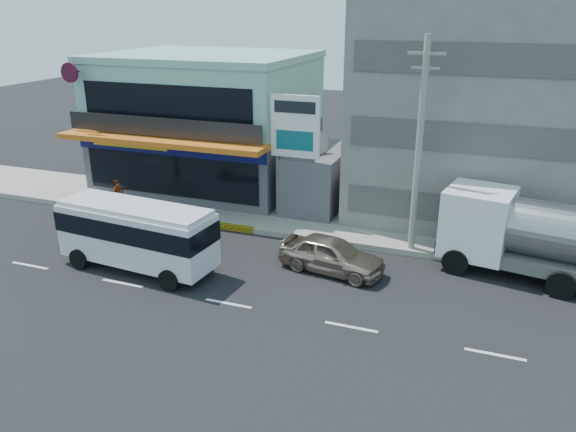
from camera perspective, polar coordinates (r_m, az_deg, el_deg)
The scene contains 12 objects.
ground at distance 22.62m, azimuth -6.07°, elevation -8.84°, with size 120.00×120.00×0.00m, color black.
sidewalk at distance 29.44m, azimuth 11.03°, elevation -1.61°, with size 70.00×5.00×0.30m, color gray.
shop_building at distance 36.50m, azimuth -7.99°, elevation 9.18°, with size 12.40×11.70×8.00m.
concrete_building at distance 32.82m, azimuth 22.39°, elevation 11.93°, with size 16.00×12.00×14.00m, color gray.
gap_structure at distance 32.27m, azimuth 3.23°, elevation 3.74°, with size 3.00×6.00×3.50m, color #4F4F54.
satellite_dish at distance 30.87m, azimuth 2.74°, elevation 6.48°, with size 1.50×1.50×0.15m, color slate.
billboard at distance 29.06m, azimuth 0.74°, elevation 8.35°, with size 2.60×0.18×6.90m.
utility_pole_near at distance 25.82m, azimuth 13.16°, elevation 6.77°, with size 1.60×0.30×10.00m.
minibus at distance 25.48m, azimuth -15.14°, elevation -1.51°, with size 7.38×3.02×3.02m.
sedan at distance 24.82m, azimuth 4.45°, elevation -3.92°, with size 1.90×4.73×1.61m, color tan.
tanker_truck at distance 25.92m, azimuth 24.67°, elevation -2.03°, with size 9.49×4.35×3.61m.
motorcycle_rider at distance 31.56m, azimuth -16.68°, elevation 0.68°, with size 2.00×1.07×2.44m.
Camera 1 is at (9.04, -17.56, 11.04)m, focal length 35.00 mm.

